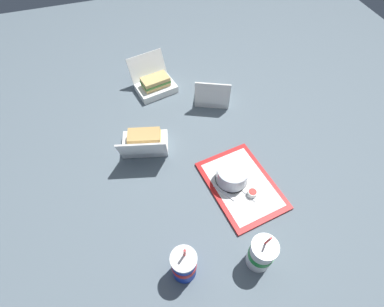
% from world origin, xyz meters
% --- Properties ---
extents(ground_plane, '(3.20, 3.20, 0.00)m').
position_xyz_m(ground_plane, '(0.00, 0.00, 0.00)').
color(ground_plane, slate).
extents(food_tray, '(0.41, 0.31, 0.01)m').
position_xyz_m(food_tray, '(-0.21, -0.14, 0.01)').
color(food_tray, red).
rests_on(food_tray, ground_plane).
extents(cake_container, '(0.14, 0.14, 0.08)m').
position_xyz_m(cake_container, '(-0.17, -0.10, 0.05)').
color(cake_container, black).
rests_on(cake_container, food_tray).
extents(ketchup_cup, '(0.04, 0.04, 0.02)m').
position_xyz_m(ketchup_cup, '(-0.26, -0.16, 0.03)').
color(ketchup_cup, white).
rests_on(ketchup_cup, food_tray).
extents(napkin_stack, '(0.13, 0.13, 0.00)m').
position_xyz_m(napkin_stack, '(-0.23, -0.18, 0.02)').
color(napkin_stack, white).
rests_on(napkin_stack, food_tray).
extents(plastic_fork, '(0.10, 0.07, 0.00)m').
position_xyz_m(plastic_fork, '(-0.22, -0.05, 0.02)').
color(plastic_fork, white).
rests_on(plastic_fork, food_tray).
extents(clamshell_sandwich_center, '(0.23, 0.25, 0.16)m').
position_xyz_m(clamshell_sandwich_center, '(0.12, 0.21, 0.04)').
color(clamshell_sandwich_center, white).
rests_on(clamshell_sandwich_center, ground_plane).
extents(clamshell_sandwich_back, '(0.24, 0.24, 0.16)m').
position_xyz_m(clamshell_sandwich_back, '(0.49, 0.07, 0.04)').
color(clamshell_sandwich_back, white).
rests_on(clamshell_sandwich_back, ground_plane).
extents(clamshell_hotdog_corner, '(0.19, 0.21, 0.16)m').
position_xyz_m(clamshell_hotdog_corner, '(0.32, -0.19, 0.04)').
color(clamshell_hotdog_corner, white).
rests_on(clamshell_hotdog_corner, ground_plane).
extents(soda_cup_front, '(0.09, 0.09, 0.21)m').
position_xyz_m(soda_cup_front, '(-0.47, 0.20, 0.08)').
color(soda_cup_front, '#1938B7').
rests_on(soda_cup_front, ground_plane).
extents(soda_cup_back, '(0.09, 0.09, 0.21)m').
position_xyz_m(soda_cup_back, '(-0.51, -0.07, 0.08)').
color(soda_cup_back, white).
rests_on(soda_cup_back, ground_plane).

